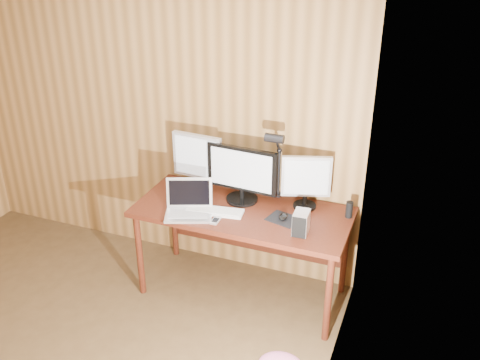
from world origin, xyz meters
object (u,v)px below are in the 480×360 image
Objects in this scene: monitor_left at (197,160)px; mouse at (283,216)px; monitor_center at (242,174)px; monitor_right at (306,181)px; keyboard at (214,211)px; laptop at (189,205)px; hard_drive at (301,223)px; phone at (216,221)px; speaker at (349,210)px; desk_lamp at (276,156)px; desk at (246,219)px.

monitor_left is 4.39× the size of mouse.
monitor_left reaches higher than mouse.
monitor_right is (0.48, 0.07, -0.01)m from monitor_center.
monitor_left is at bearing 123.31° from keyboard.
laptop is 0.19m from keyboard.
mouse is 0.22m from hard_drive.
keyboard reaches higher than phone.
monitor_center is 0.46m from mouse.
monitor_center is 0.83m from speaker.
desk_lamp is at bearing 16.15° from laptop.
phone is at bearing -176.42° from hard_drive.
monitor_right is (0.87, 0.02, -0.03)m from monitor_left.
monitor_left is (-0.45, 0.12, 0.37)m from desk.
monitor_center is 0.46m from laptop.
hard_drive is (0.07, -0.36, -0.14)m from monitor_right.
desk_lamp reaches higher than phone.
laptop is at bearing 165.57° from phone.
monitor_left is at bearing 165.16° from desk.
monitor_left is 1.03× the size of keyboard.
monitor_center is at bearing -171.50° from desk_lamp.
monitor_right is 4.03× the size of phone.
monitor_right is 2.55× the size of hard_drive.
desk is at bearing 151.79° from hard_drive.
desk_lamp is (0.36, 0.34, 0.36)m from keyboard.
desk is at bearing -171.07° from mouse.
desk_lamp is at bearing 25.40° from monitor_center.
monitor_left reaches higher than desk.
laptop reaches higher than phone.
desk_lamp is at bearing 55.65° from phone.
monitor_center is 1.21× the size of monitor_left.
laptop reaches higher than desk.
desk is 3.57× the size of keyboard.
desk is at bearing 66.83° from phone.
monitor_center is at bearing 169.88° from monitor_right.
desk is 0.29m from keyboard.
desk_lamp is at bearing 125.28° from hard_drive.
laptop reaches higher than speaker.
desk_lamp is at bearing 174.52° from speaker.
monitor_right reaches higher than mouse.
desk is 0.55m from desk_lamp.
desk_lamp is (-0.24, 0.03, 0.15)m from monitor_right.
keyboard is (0.26, -0.30, -0.24)m from monitor_left.
mouse is 0.66× the size of hard_drive.
hard_drive is at bearing -16.23° from monitor_left.
desk_lamp reaches higher than monitor_center.
desk is at bearing 179.65° from monitor_right.
monitor_right is at bearing 37.52° from phone.
desk_lamp is at bearing 155.68° from monitor_right.
monitor_center reaches higher than desk.
monitor_right reaches higher than hard_drive.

